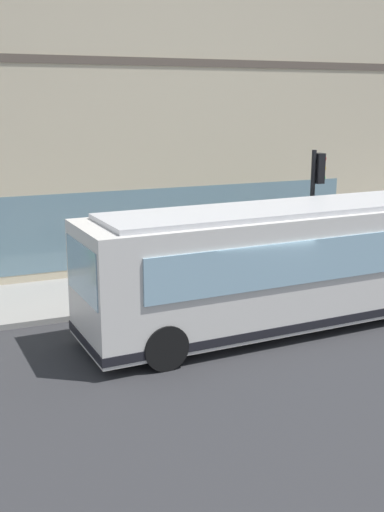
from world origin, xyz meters
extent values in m
plane|color=#2D2D30|center=(0.00, 0.00, 0.00)|extent=(120.00, 120.00, 0.00)
cube|color=gray|center=(4.39, 0.00, 0.07)|extent=(3.58, 40.00, 0.15)
cube|color=beige|center=(9.52, 0.00, 6.09)|extent=(6.69, 20.18, 12.17)
cube|color=brown|center=(6.33, 0.00, 6.70)|extent=(0.36, 19.77, 0.24)
cube|color=slate|center=(6.23, 0.00, 1.60)|extent=(0.12, 14.12, 2.40)
cube|color=silver|center=(0.18, -1.15, 1.60)|extent=(2.93, 10.10, 2.70)
cube|color=silver|center=(0.18, -1.15, 3.01)|extent=(2.51, 9.08, 0.12)
cube|color=#8CB2C6|center=(-0.04, 3.82, 2.05)|extent=(2.20, 0.18, 1.20)
cube|color=#8CB2C6|center=(1.45, -1.10, 2.00)|extent=(0.41, 8.19, 1.00)
cube|color=#8CB2C6|center=(-1.09, -1.21, 2.00)|extent=(0.41, 8.19, 1.00)
cube|color=black|center=(0.18, -1.15, 0.43)|extent=(2.97, 10.14, 0.20)
cylinder|color=black|center=(1.17, 2.49, 0.50)|extent=(0.34, 1.01, 1.00)
cylinder|color=black|center=(-1.12, 2.39, 0.50)|extent=(0.34, 1.01, 1.00)
cylinder|color=black|center=(1.48, -4.50, 0.50)|extent=(0.34, 1.01, 1.00)
cylinder|color=black|center=(3.14, -3.99, 2.14)|extent=(0.14, 0.14, 3.97)
cube|color=black|center=(3.14, -4.18, 3.57)|extent=(0.32, 0.24, 0.90)
sphere|color=red|center=(3.14, -4.31, 3.85)|extent=(0.20, 0.20, 0.20)
sphere|color=yellow|center=(3.14, -4.31, 3.57)|extent=(0.20, 0.20, 0.20)
sphere|color=green|center=(3.14, -4.31, 3.29)|extent=(0.20, 0.20, 0.20)
cylinder|color=yellow|center=(5.11, 1.64, 0.43)|extent=(0.24, 0.24, 0.55)
sphere|color=yellow|center=(5.11, 1.64, 0.78)|extent=(0.22, 0.22, 0.22)
cylinder|color=yellow|center=(5.11, 1.47, 0.48)|extent=(0.10, 0.12, 0.10)
cylinder|color=yellow|center=(5.28, 1.64, 0.48)|extent=(0.12, 0.10, 0.10)
cylinder|color=#B23338|center=(3.83, 1.78, 0.53)|extent=(0.14, 0.14, 0.75)
cylinder|color=#B23338|center=(3.79, 1.61, 0.53)|extent=(0.14, 0.14, 0.75)
cylinder|color=#3359A5|center=(3.81, 1.70, 1.20)|extent=(0.32, 0.32, 0.59)
sphere|color=tan|center=(3.81, 1.70, 1.60)|extent=(0.20, 0.20, 0.20)
cube|color=#197233|center=(4.69, -3.25, 0.60)|extent=(0.44, 0.40, 0.90)
cube|color=#8CB2C6|center=(4.69, -3.46, 0.78)|extent=(0.35, 0.03, 0.30)
camera|label=1|loc=(-12.75, 6.73, 5.55)|focal=44.16mm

